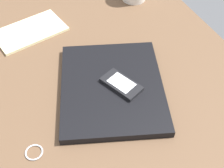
% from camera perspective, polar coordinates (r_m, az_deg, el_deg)
% --- Properties ---
extents(desk_surface, '(1.20, 0.80, 0.03)m').
position_cam_1_polar(desk_surface, '(0.75, -0.39, -4.18)').
color(desk_surface, brown).
rests_on(desk_surface, ground).
extents(laptop_closed, '(0.37, 0.33, 0.02)m').
position_cam_1_polar(laptop_closed, '(0.76, 0.00, -0.53)').
color(laptop_closed, black).
rests_on(laptop_closed, desk_surface).
extents(cell_phone_on_laptop, '(0.11, 0.09, 0.01)m').
position_cam_1_polar(cell_phone_on_laptop, '(0.75, 1.75, -0.03)').
color(cell_phone_on_laptop, black).
rests_on(cell_phone_on_laptop, laptop_closed).
extents(key_ring, '(0.04, 0.04, 0.00)m').
position_cam_1_polar(key_ring, '(0.68, -14.31, -12.22)').
color(key_ring, silver).
rests_on(key_ring, desk_surface).
extents(notepad, '(0.16, 0.22, 0.01)m').
position_cam_1_polar(notepad, '(0.97, -15.02, 9.49)').
color(notepad, '#F2EDB2').
rests_on(notepad, desk_surface).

